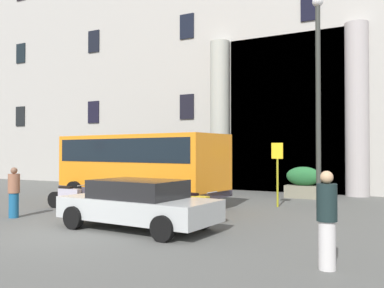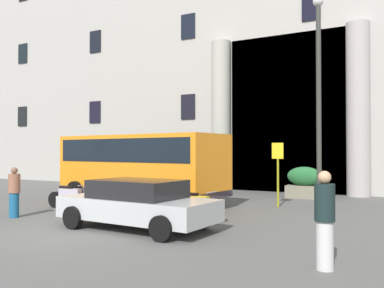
{
  "view_description": "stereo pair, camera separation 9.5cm",
  "coord_description": "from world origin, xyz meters",
  "px_view_note": "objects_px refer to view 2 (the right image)",
  "views": [
    {
      "loc": [
        7.8,
        -7.83,
        2.12
      ],
      "look_at": [
        1.37,
        4.35,
        2.36
      ],
      "focal_mm": 38.28,
      "sensor_mm": 36.0,
      "label": 1
    },
    {
      "loc": [
        7.89,
        -7.78,
        2.12
      ],
      "look_at": [
        1.37,
        4.35,
        2.36
      ],
      "focal_mm": 38.28,
      "sensor_mm": 36.0,
      "label": 2
    }
  ],
  "objects_px": {
    "hedge_planter_far_west": "(211,180)",
    "pedestrian_child_trailing": "(14,192)",
    "lamppost_plaza_centre": "(319,85)",
    "hedge_planter_entrance_right": "(148,177)",
    "pedestrian_woman_with_bag": "(325,220)",
    "hedge_planter_east": "(92,176)",
    "orange_minibus": "(141,163)",
    "motorcycle_far_end": "(69,196)",
    "motorcycle_near_kerb": "(194,205)",
    "bus_stop_sign": "(278,167)",
    "parked_compact_extra": "(138,203)",
    "hedge_planter_entrance_left": "(304,183)"
  },
  "relations": [
    {
      "from": "hedge_planter_far_west",
      "to": "pedestrian_child_trailing",
      "type": "relative_size",
      "value": 1.0
    },
    {
      "from": "hedge_planter_far_west",
      "to": "lamppost_plaza_centre",
      "type": "xyz_separation_m",
      "value": [
        5.87,
        -2.95,
        3.97
      ]
    },
    {
      "from": "hedge_planter_entrance_right",
      "to": "pedestrian_child_trailing",
      "type": "distance_m",
      "value": 9.53
    },
    {
      "from": "pedestrian_woman_with_bag",
      "to": "hedge_planter_east",
      "type": "bearing_deg",
      "value": -29.92
    },
    {
      "from": "orange_minibus",
      "to": "motorcycle_far_end",
      "type": "xyz_separation_m",
      "value": [
        -1.66,
        -2.17,
        -1.18
      ]
    },
    {
      "from": "motorcycle_near_kerb",
      "to": "motorcycle_far_end",
      "type": "bearing_deg",
      "value": -174.39
    },
    {
      "from": "bus_stop_sign",
      "to": "hedge_planter_east",
      "type": "distance_m",
      "value": 12.29
    },
    {
      "from": "orange_minibus",
      "to": "hedge_planter_entrance_right",
      "type": "relative_size",
      "value": 3.3
    },
    {
      "from": "orange_minibus",
      "to": "pedestrian_child_trailing",
      "type": "height_order",
      "value": "orange_minibus"
    },
    {
      "from": "hedge_planter_far_west",
      "to": "pedestrian_woman_with_bag",
      "type": "xyz_separation_m",
      "value": [
        7.54,
        -11.08,
        0.25
      ]
    },
    {
      "from": "parked_compact_extra",
      "to": "pedestrian_woman_with_bag",
      "type": "height_order",
      "value": "pedestrian_woman_with_bag"
    },
    {
      "from": "bus_stop_sign",
      "to": "pedestrian_woman_with_bag",
      "type": "bearing_deg",
      "value": -67.93
    },
    {
      "from": "pedestrian_child_trailing",
      "to": "lamppost_plaza_centre",
      "type": "height_order",
      "value": "lamppost_plaza_centre"
    },
    {
      "from": "motorcycle_far_end",
      "to": "pedestrian_woman_with_bag",
      "type": "bearing_deg",
      "value": -23.83
    },
    {
      "from": "motorcycle_far_end",
      "to": "pedestrian_child_trailing",
      "type": "bearing_deg",
      "value": -95.83
    },
    {
      "from": "orange_minibus",
      "to": "hedge_planter_far_west",
      "type": "xyz_separation_m",
      "value": [
        0.51,
        5.36,
        -1.0
      ]
    },
    {
      "from": "motorcycle_far_end",
      "to": "lamppost_plaza_centre",
      "type": "distance_m",
      "value": 10.15
    },
    {
      "from": "hedge_planter_entrance_left",
      "to": "pedestrian_woman_with_bag",
      "type": "xyz_separation_m",
      "value": [
        2.88,
        -11.02,
        0.21
      ]
    },
    {
      "from": "hedge_planter_east",
      "to": "hedge_planter_entrance_left",
      "type": "height_order",
      "value": "hedge_planter_entrance_left"
    },
    {
      "from": "hedge_planter_far_west",
      "to": "hedge_planter_entrance_left",
      "type": "height_order",
      "value": "hedge_planter_entrance_left"
    },
    {
      "from": "hedge_planter_entrance_left",
      "to": "hedge_planter_east",
      "type": "bearing_deg",
      "value": -178.02
    },
    {
      "from": "hedge_planter_east",
      "to": "pedestrian_child_trailing",
      "type": "distance_m",
      "value": 10.7
    },
    {
      "from": "pedestrian_woman_with_bag",
      "to": "orange_minibus",
      "type": "bearing_deg",
      "value": -30.02
    },
    {
      "from": "bus_stop_sign",
      "to": "hedge_planter_far_west",
      "type": "height_order",
      "value": "bus_stop_sign"
    },
    {
      "from": "hedge_planter_east",
      "to": "pedestrian_woman_with_bag",
      "type": "bearing_deg",
      "value": -35.27
    },
    {
      "from": "orange_minibus",
      "to": "hedge_planter_far_west",
      "type": "relative_size",
      "value": 4.48
    },
    {
      "from": "hedge_planter_entrance_right",
      "to": "hedge_planter_entrance_left",
      "type": "distance_m",
      "value": 8.23
    },
    {
      "from": "hedge_planter_entrance_right",
      "to": "motorcycle_far_end",
      "type": "xyz_separation_m",
      "value": [
        1.39,
        -7.14,
        -0.29
      ]
    },
    {
      "from": "orange_minibus",
      "to": "hedge_planter_entrance_left",
      "type": "bearing_deg",
      "value": 52.43
    },
    {
      "from": "hedge_planter_entrance_left",
      "to": "parked_compact_extra",
      "type": "distance_m",
      "value": 9.75
    },
    {
      "from": "orange_minibus",
      "to": "bus_stop_sign",
      "type": "relative_size",
      "value": 2.95
    },
    {
      "from": "parked_compact_extra",
      "to": "bus_stop_sign",
      "type": "bearing_deg",
      "value": 74.55
    },
    {
      "from": "motorcycle_near_kerb",
      "to": "pedestrian_child_trailing",
      "type": "distance_m",
      "value": 5.74
    },
    {
      "from": "motorcycle_near_kerb",
      "to": "pedestrian_child_trailing",
      "type": "height_order",
      "value": "pedestrian_child_trailing"
    },
    {
      "from": "pedestrian_woman_with_bag",
      "to": "pedestrian_child_trailing",
      "type": "xyz_separation_m",
      "value": [
        -9.8,
        1.25,
        -0.09
      ]
    },
    {
      "from": "hedge_planter_entrance_right",
      "to": "motorcycle_far_end",
      "type": "distance_m",
      "value": 7.28
    },
    {
      "from": "orange_minibus",
      "to": "hedge_planter_far_west",
      "type": "bearing_deg",
      "value": 91.28
    },
    {
      "from": "motorcycle_far_end",
      "to": "motorcycle_near_kerb",
      "type": "bearing_deg",
      "value": -3.22
    },
    {
      "from": "parked_compact_extra",
      "to": "motorcycle_far_end",
      "type": "height_order",
      "value": "parked_compact_extra"
    },
    {
      "from": "pedestrian_woman_with_bag",
      "to": "pedestrian_child_trailing",
      "type": "height_order",
      "value": "pedestrian_woman_with_bag"
    },
    {
      "from": "hedge_planter_east",
      "to": "pedestrian_woman_with_bag",
      "type": "xyz_separation_m",
      "value": [
        14.99,
        -10.6,
        0.23
      ]
    },
    {
      "from": "orange_minibus",
      "to": "hedge_planter_far_west",
      "type": "height_order",
      "value": "orange_minibus"
    },
    {
      "from": "motorcycle_far_end",
      "to": "lamppost_plaza_centre",
      "type": "bearing_deg",
      "value": 25.9
    },
    {
      "from": "hedge_planter_east",
      "to": "pedestrian_woman_with_bag",
      "type": "relative_size",
      "value": 0.91
    },
    {
      "from": "bus_stop_sign",
      "to": "pedestrian_woman_with_bag",
      "type": "distance_m",
      "value": 8.25
    },
    {
      "from": "hedge_planter_east",
      "to": "pedestrian_woman_with_bag",
      "type": "height_order",
      "value": "pedestrian_woman_with_bag"
    },
    {
      "from": "pedestrian_child_trailing",
      "to": "bus_stop_sign",
      "type": "bearing_deg",
      "value": -104.11
    },
    {
      "from": "bus_stop_sign",
      "to": "motorcycle_near_kerb",
      "type": "distance_m",
      "value": 4.42
    },
    {
      "from": "hedge_planter_far_west",
      "to": "motorcycle_near_kerb",
      "type": "relative_size",
      "value": 0.78
    },
    {
      "from": "hedge_planter_east",
      "to": "lamppost_plaza_centre",
      "type": "xyz_separation_m",
      "value": [
        13.32,
        -2.47,
        3.95
      ]
    }
  ]
}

